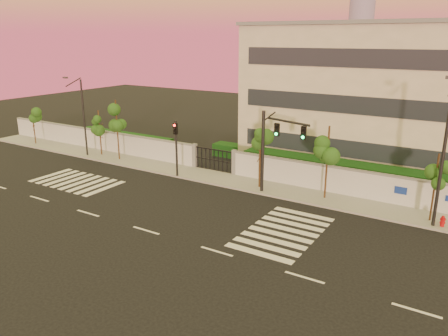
{
  "coord_description": "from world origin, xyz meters",
  "views": [
    {
      "loc": [
        16.48,
        -17.7,
        11.04
      ],
      "look_at": [
        1.72,
        6.0,
        2.62
      ],
      "focal_mm": 35.0,
      "sensor_mm": 36.0,
      "label": 1
    }
  ],
  "objects": [
    {
      "name": "street_tree_e",
      "position": [
        7.26,
        10.61,
        3.89
      ],
      "size": [
        1.59,
        1.26,
        5.28
      ],
      "color": "#382314",
      "rests_on": "ground"
    },
    {
      "name": "traffic_signal_secondary",
      "position": [
        -4.73,
        9.11,
        2.97
      ],
      "size": [
        0.36,
        0.35,
        4.69
      ],
      "rotation": [
        0.0,
        0.0,
        0.26
      ],
      "color": "black",
      "rests_on": "ground"
    },
    {
      "name": "street_tree_d",
      "position": [
        2.27,
        10.24,
        3.36
      ],
      "size": [
        1.62,
        1.29,
        4.56
      ],
      "color": "#382314",
      "rests_on": "ground"
    },
    {
      "name": "ground",
      "position": [
        0.0,
        0.0,
        0.0
      ],
      "size": [
        120.0,
        120.0,
        0.0
      ],
      "primitive_type": "plane",
      "color": "black",
      "rests_on": "ground"
    },
    {
      "name": "street_tree_a",
      "position": [
        -24.43,
        10.11,
        2.83
      ],
      "size": [
        1.37,
        1.09,
        3.84
      ],
      "color": "#382314",
      "rests_on": "ground"
    },
    {
      "name": "street_tree_b",
      "position": [
        -15.05,
        10.63,
        3.25
      ],
      "size": [
        1.46,
        1.16,
        4.41
      ],
      "color": "#382314",
      "rests_on": "ground"
    },
    {
      "name": "street_tree_f",
      "position": [
        14.15,
        10.22,
        3.24
      ],
      "size": [
        1.47,
        1.17,
        4.41
      ],
      "color": "#382314",
      "rests_on": "ground"
    },
    {
      "name": "fire_hydrant",
      "position": [
        14.88,
        9.6,
        0.41
      ],
      "size": [
        0.32,
        0.31,
        0.82
      ],
      "rotation": [
        0.0,
        0.0,
        0.21
      ],
      "color": "#AD0B0F",
      "rests_on": "ground"
    },
    {
      "name": "hedge_row",
      "position": [
        1.17,
        14.74,
        0.82
      ],
      "size": [
        41.0,
        4.25,
        1.8
      ],
      "color": "black",
      "rests_on": "ground"
    },
    {
      "name": "streetlight_west",
      "position": [
        -16.08,
        9.58,
        4.13
      ],
      "size": [
        0.46,
        1.84,
        7.65
      ],
      "color": "black",
      "rests_on": "ground"
    },
    {
      "name": "street_tree_c",
      "position": [
        -12.37,
        10.3,
        4.14
      ],
      "size": [
        1.48,
        1.18,
        5.63
      ],
      "color": "#382314",
      "rests_on": "ground"
    },
    {
      "name": "perimeter_wall",
      "position": [
        0.1,
        12.0,
        1.07
      ],
      "size": [
        60.0,
        0.36,
        2.2
      ],
      "color": "#B8BBC0",
      "rests_on": "ground"
    },
    {
      "name": "traffic_signal_main",
      "position": [
        3.59,
        9.49,
        3.85
      ],
      "size": [
        3.78,
        1.3,
        6.09
      ],
      "rotation": [
        0.0,
        0.0,
        -0.31
      ],
      "color": "black",
      "rests_on": "ground"
    },
    {
      "name": "road_markings",
      "position": [
        -1.58,
        3.76,
        0.01
      ],
      "size": [
        57.0,
        7.62,
        0.02
      ],
      "color": "silver",
      "rests_on": "ground"
    },
    {
      "name": "institutional_building",
      "position": [
        9.0,
        21.99,
        6.16
      ],
      "size": [
        24.4,
        12.4,
        12.25
      ],
      "color": "#B5B199",
      "rests_on": "ground"
    },
    {
      "name": "sidewalk",
      "position": [
        0.0,
        10.5,
        0.07
      ],
      "size": [
        60.0,
        3.0,
        0.15
      ],
      "primitive_type": "cube",
      "color": "gray",
      "rests_on": "ground"
    },
    {
      "name": "streetlight_east",
      "position": [
        14.4,
        9.25,
        4.94
      ],
      "size": [
        0.55,
        2.2,
        9.14
      ],
      "color": "black",
      "rests_on": "ground"
    }
  ]
}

